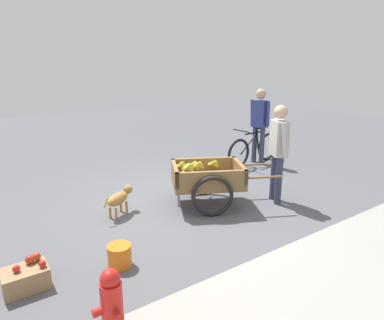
# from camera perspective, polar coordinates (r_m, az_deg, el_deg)

# --- Properties ---
(ground_plane) EXTENTS (24.00, 24.00, 0.00)m
(ground_plane) POSITION_cam_1_polar(r_m,az_deg,el_deg) (5.66, -1.68, -7.26)
(ground_plane) COLOR #56565B
(curb_strip) EXTENTS (12.00, 2.40, 0.12)m
(curb_strip) POSITION_cam_1_polar(r_m,az_deg,el_deg) (3.73, 28.43, -21.83)
(curb_strip) COLOR #9E998E
(curb_strip) RESTS_ON ground
(fruit_cart) EXTENTS (1.81, 1.42, 0.74)m
(fruit_cart) POSITION_cam_1_polar(r_m,az_deg,el_deg) (5.45, 2.54, -3.23)
(fruit_cart) COLOR olive
(fruit_cart) RESTS_ON ground
(vendor_person) EXTENTS (0.33, 0.55, 1.61)m
(vendor_person) POSITION_cam_1_polar(r_m,az_deg,el_deg) (5.62, 14.30, 2.39)
(vendor_person) COLOR #333851
(vendor_person) RESTS_ON ground
(bicycle) EXTENTS (1.66, 0.46, 0.85)m
(bicycle) POSITION_cam_1_polar(r_m,az_deg,el_deg) (7.84, 10.29, 1.82)
(bicycle) COLOR black
(bicycle) RESTS_ON ground
(cyclist_person) EXTENTS (0.23, 0.54, 1.69)m
(cyclist_person) POSITION_cam_1_polar(r_m,az_deg,el_deg) (7.82, 11.26, 6.75)
(cyclist_person) COLOR #333851
(cyclist_person) RESTS_ON ground
(dog) EXTENTS (0.59, 0.40, 0.40)m
(dog) POSITION_cam_1_polar(r_m,az_deg,el_deg) (5.27, -12.07, -6.24)
(dog) COLOR #AD7A38
(dog) RESTS_ON ground
(fire_hydrant) EXTENTS (0.25, 0.25, 0.67)m
(fire_hydrant) POSITION_cam_1_polar(r_m,az_deg,el_deg) (3.06, -13.28, -22.75)
(fire_hydrant) COLOR red
(fire_hydrant) RESTS_ON ground
(plastic_bucket) EXTENTS (0.27, 0.27, 0.26)m
(plastic_bucket) POSITION_cam_1_polar(r_m,az_deg,el_deg) (4.08, -12.05, -15.40)
(plastic_bucket) COLOR orange
(plastic_bucket) RESTS_ON ground
(apple_crate) EXTENTS (0.44, 0.32, 0.31)m
(apple_crate) POSITION_cam_1_polar(r_m,az_deg,el_deg) (4.05, -26.05, -17.20)
(apple_crate) COLOR #99754C
(apple_crate) RESTS_ON ground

